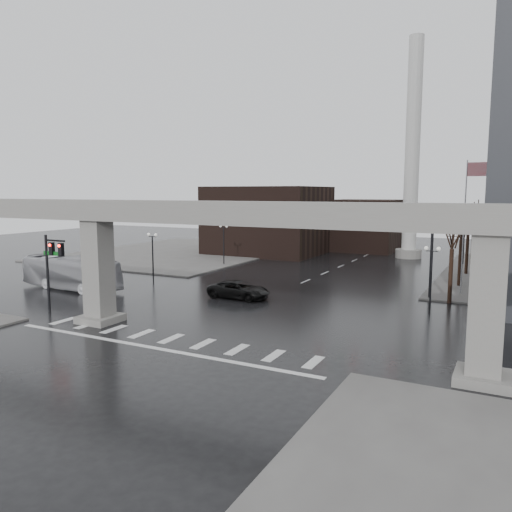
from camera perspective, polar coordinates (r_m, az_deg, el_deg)
name	(u,v)px	position (r m, az deg, el deg)	size (l,w,h in m)	color
ground	(181,335)	(33.28, -8.61, -8.88)	(160.00, 160.00, 0.00)	black
sidewalk_nw	(181,252)	(76.92, -8.62, 0.42)	(28.00, 36.00, 0.15)	slate
elevated_guideway	(195,230)	(31.33, -6.98, 2.95)	(48.00, 2.60, 8.70)	gray
building_far_left	(269,220)	(75.47, 1.44, 4.13)	(16.00, 14.00, 10.00)	black
building_far_mid	(364,225)	(80.73, 12.28, 3.46)	(10.00, 10.00, 8.00)	black
smokestack	(412,162)	(73.07, 17.40, 10.24)	(3.60, 3.60, 30.00)	#BBBAB6
signal_mast_arm	(387,231)	(45.82, 14.80, 2.82)	(12.12, 0.43, 8.00)	black
signal_left_pole	(52,260)	(41.07, -22.29, -0.45)	(2.30, 0.30, 6.00)	black
flagpole_assembly	(468,211)	(47.98, 23.09, 4.71)	(2.06, 0.12, 12.00)	silver
lamp_right_0	(432,268)	(40.59, 19.42, -1.26)	(1.22, 0.32, 5.11)	black
lamp_right_1	(452,249)	(54.39, 21.48, 0.74)	(1.22, 0.32, 5.11)	black
lamp_right_2	(464,238)	(68.27, 22.70, 1.93)	(1.22, 0.32, 5.11)	black
lamp_left_0	(153,249)	(51.63, -11.74, 0.77)	(1.22, 0.32, 5.11)	black
lamp_left_1	(224,238)	(63.06, -3.72, 2.08)	(1.22, 0.32, 5.11)	black
lamp_left_2	(271,230)	(75.36, 1.78, 2.96)	(1.22, 0.32, 5.11)	black
tree_right_0	(451,270)	(44.52, 21.42, -1.52)	(1.09, 1.58, 7.50)	black
tree_right_1	(461,258)	(52.40, 22.34, -0.22)	(1.09, 1.61, 7.67)	black
tree_right_2	(467,249)	(60.32, 23.02, 0.73)	(1.10, 1.63, 7.85)	black
tree_right_3	(473,242)	(68.26, 23.54, 1.47)	(1.11, 1.66, 8.02)	black
tree_right_4	(477,237)	(76.21, 23.96, 2.05)	(1.12, 1.69, 8.19)	black
pickup_truck	(239,290)	(43.60, -1.97, -3.88)	(2.54, 5.52, 1.53)	black
city_bus	(71,273)	(50.69, -20.40, -1.82)	(2.66, 11.37, 3.17)	#B8B8BD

